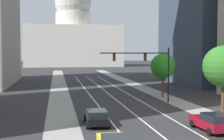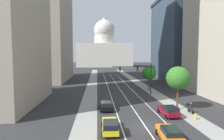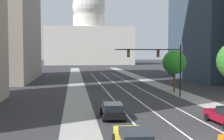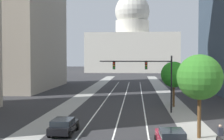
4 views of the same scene
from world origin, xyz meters
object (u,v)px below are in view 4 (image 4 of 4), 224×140
at_px(capitol_building, 132,43).
at_px(traffic_signal_mast, 149,72).
at_px(street_tree_mid_right, 174,75).
at_px(street_tree_far_right, 200,77).
at_px(car_black, 64,126).
at_px(cyclist, 220,136).
at_px(car_crimson, 171,138).

xyz_separation_m(capitol_building, traffic_signal_mast, (3.59, -116.90, -9.42)).
bearing_deg(street_tree_mid_right, street_tree_far_right, -89.67).
xyz_separation_m(car_black, street_tree_mid_right, (11.95, 16.96, 3.84)).
relative_size(cyclist, street_tree_far_right, 0.24).
relative_size(car_crimson, street_tree_mid_right, 0.71).
xyz_separation_m(traffic_signal_mast, street_tree_far_right, (3.85, -12.52, 0.15)).
relative_size(capitol_building, car_black, 9.70).
bearing_deg(car_crimson, street_tree_mid_right, -9.59).
height_order(car_black, car_crimson, car_crimson).
height_order(traffic_signal_mast, cyclist, traffic_signal_mast).
xyz_separation_m(traffic_signal_mast, cyclist, (4.98, -15.01, -4.29)).
relative_size(capitol_building, street_tree_mid_right, 6.97).
xyz_separation_m(car_crimson, cyclist, (3.95, 0.98, 0.03)).
height_order(car_black, street_tree_mid_right, street_tree_mid_right).
bearing_deg(capitol_building, car_crimson, -88.01).
height_order(cyclist, street_tree_far_right, street_tree_far_right).
distance_m(car_black, street_tree_mid_right, 21.10).
bearing_deg(car_black, street_tree_mid_right, -33.73).
bearing_deg(street_tree_far_right, cyclist, -65.50).
bearing_deg(car_black, car_crimson, -112.08).
relative_size(car_black, traffic_signal_mast, 0.50).
bearing_deg(cyclist, street_tree_mid_right, -2.00).
xyz_separation_m(car_crimson, street_tree_far_right, (2.82, 3.47, 4.46)).
relative_size(car_crimson, traffic_signal_mast, 0.50).
relative_size(car_crimson, street_tree_far_right, 0.63).
xyz_separation_m(capitol_building, street_tree_far_right, (7.44, -129.42, -9.27)).
xyz_separation_m(car_black, car_crimson, (9.24, -4.02, 0.06)).
relative_size(capitol_building, car_crimson, 9.86).
relative_size(car_crimson, cyclist, 2.66).
bearing_deg(street_tree_mid_right, capitol_building, 93.75).
bearing_deg(street_tree_far_right, street_tree_mid_right, 90.33).
bearing_deg(traffic_signal_mast, car_crimson, -86.30).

